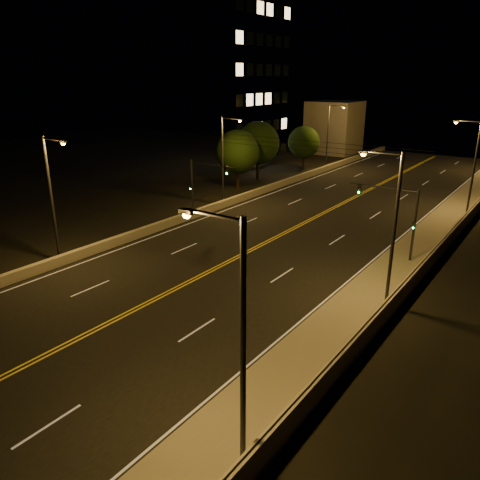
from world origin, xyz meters
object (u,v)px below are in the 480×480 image
Objects in this scene: streetlight_0 at (236,330)px; streetlight_6 at (330,133)px; streetlight_1 at (390,220)px; streetlight_4 at (53,192)px; streetlight_2 at (472,162)px; tree_1 at (258,143)px; traffic_signal_right at (400,215)px; traffic_signal_left at (200,182)px; tree_0 at (238,152)px; streetlight_5 at (225,155)px; building_tower at (199,57)px; tree_2 at (304,142)px.

streetlight_6 is at bearing 112.20° from streetlight_0.
streetlight_1 and streetlight_4 have the same top height.
streetlight_2 is 25.82m from streetlight_6.
streetlight_4 is at bearing -90.00° from streetlight_6.
streetlight_1 is at bearing -44.80° from tree_1.
traffic_signal_left is at bearing 180.00° from traffic_signal_right.
traffic_signal_right is 0.79× the size of tree_0.
streetlight_1 reaches higher than tree_0.
streetlight_5 is 24.92m from streetlight_6.
traffic_signal_left is (1.18, -5.34, -1.70)m from streetlight_5.
streetlight_2 is at bearing 54.79° from streetlight_4.
streetlight_6 is 36.24m from traffic_signal_right.
streetlight_4 is 24.65m from traffic_signal_right.
streetlight_4 and streetlight_5 have the same top height.
streetlight_4 is 1.00× the size of streetlight_6.
streetlight_6 is 1.22× the size of tree_1.
tree_1 is at bearing -110.11° from streetlight_6.
streetlight_5 is at bearing 149.30° from streetlight_1.
streetlight_2 is 1.00× the size of streetlight_4.
streetlight_5 is at bearing -45.27° from building_tower.
streetlight_1 is 43.33m from streetlight_6.
streetlight_1 is at bearing -90.00° from streetlight_2.
tree_1 is at bearing 97.64° from streetlight_4.
streetlight_6 is at bearing 146.15° from streetlight_2.
streetlight_0 is 1.22× the size of tree_1.
tree_0 is (-24.83, 34.64, -0.84)m from streetlight_0.
streetlight_6 is 1.30× the size of tree_0.
streetlight_4 is 1.47× the size of tree_2.
streetlight_0 is at bearing -57.50° from tree_1.
streetlight_0 is at bearing -85.94° from traffic_signal_right.
streetlight_1 is at bearing -60.34° from streetlight_6.
traffic_signal_left is 13.21m from tree_0.
streetlight_4 is (-21.44, -7.11, 0.00)m from streetlight_1.
streetlight_4 reaches higher than tree_1.
streetlight_0 is at bearing -67.80° from streetlight_6.
streetlight_5 is 1.22× the size of tree_1.
tree_0 reaches higher than traffic_signal_right.
streetlight_4 and streetlight_6 have the same top height.
tree_0 reaches higher than tree_2.
tree_2 is at bearing 129.05° from traffic_signal_right.
building_tower is 4.63× the size of tree_0.
traffic_signal_right is 36.13m from tree_2.
streetlight_5 is at bearing -71.23° from tree_1.
streetlight_2 is 37.19m from streetlight_4.
tree_0 is (-4.57, 12.36, 0.87)m from traffic_signal_left.
streetlight_5 reaches higher than tree_0.
tree_2 is (-2.90, -2.21, -1.36)m from streetlight_6.
streetlight_4 reaches higher than tree_0.
streetlight_1 reaches higher than tree_1.
tree_0 is at bearing -91.80° from tree_2.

